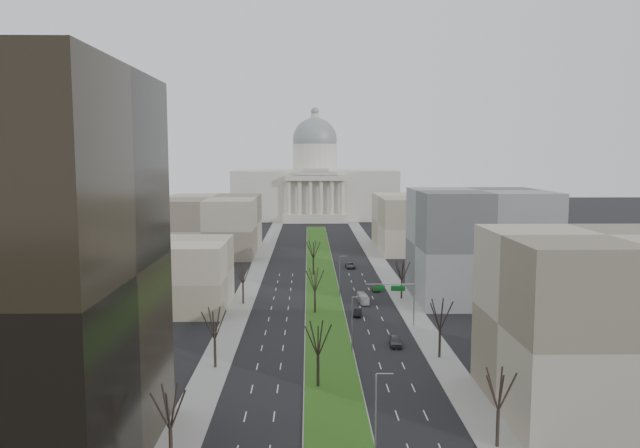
{
  "coord_description": "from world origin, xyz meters",
  "views": [
    {
      "loc": [
        -3.26,
        -42.22,
        31.63
      ],
      "look_at": [
        -0.45,
        108.8,
        14.84
      ],
      "focal_mm": 35.0,
      "sensor_mm": 36.0,
      "label": 1
    }
  ],
  "objects": [
    {
      "name": "ground",
      "position": [
        0.0,
        120.0,
        0.0
      ],
      "size": [
        600.0,
        600.0,
        0.0
      ],
      "primitive_type": "plane",
      "color": "black",
      "rests_on": "ground"
    },
    {
      "name": "sidewalk_left",
      "position": [
        -17.5,
        95.0,
        0.07
      ],
      "size": [
        5.0,
        330.0,
        0.15
      ],
      "primitive_type": "cube",
      "color": "gray",
      "rests_on": "ground"
    },
    {
      "name": "tree_left_far",
      "position": [
        -17.2,
        88.0,
        6.84
      ],
      "size": [
        5.28,
        5.28,
        9.5
      ],
      "color": "black",
      "rests_on": "ground"
    },
    {
      "name": "tree_median_c",
      "position": [
        -2.0,
        120.0,
        7.0
      ],
      "size": [
        5.4,
        5.4,
        9.72
      ],
      "color": "black",
      "rests_on": "ground"
    },
    {
      "name": "tree_median_b",
      "position": [
        -2.0,
        80.0,
        7.0
      ],
      "size": [
        5.4,
        5.4,
        9.72
      ],
      "color": "black",
      "rests_on": "ground"
    },
    {
      "name": "building_far_right",
      "position": [
        35.0,
        165.0,
        9.0
      ],
      "size": [
        30.0,
        40.0,
        18.0
      ],
      "primitive_type": "cube",
      "color": "tan",
      "rests_on": "ground"
    },
    {
      "name": "streetlamp_median_b",
      "position": [
        3.76,
        55.0,
        4.81
      ],
      "size": [
        1.9,
        0.2,
        9.16
      ],
      "color": "gray",
      "rests_on": "ground"
    },
    {
      "name": "streetlamp_median_c",
      "position": [
        3.76,
        95.0,
        4.81
      ],
      "size": [
        1.9,
        0.2,
        9.16
      ],
      "color": "gray",
      "rests_on": "ground"
    },
    {
      "name": "building_beige_left",
      "position": [
        -33.0,
        85.0,
        7.0
      ],
      "size": [
        26.0,
        22.0,
        14.0
      ],
      "primitive_type": "cube",
      "color": "tan",
      "rests_on": "ground"
    },
    {
      "name": "mast_arm_signs",
      "position": [
        13.49,
        70.03,
        6.11
      ],
      "size": [
        9.12,
        0.24,
        8.09
      ],
      "color": "gray",
      "rests_on": "ground"
    },
    {
      "name": "car_black",
      "position": [
        6.39,
        77.95,
        0.71
      ],
      "size": [
        2.05,
        4.47,
        1.42
      ],
      "primitive_type": "imported",
      "rotation": [
        0.0,
        0.0,
        -0.13
      ],
      "color": "black",
      "rests_on": "ground"
    },
    {
      "name": "car_red",
      "position": [
        12.6,
        100.82,
        0.68
      ],
      "size": [
        2.44,
        4.9,
        1.37
      ],
      "primitive_type": "imported",
      "rotation": [
        0.0,
        0.0,
        -0.11
      ],
      "color": "#63110D",
      "rests_on": "ground"
    },
    {
      "name": "streetlamp_median_a",
      "position": [
        3.76,
        20.0,
        4.81
      ],
      "size": [
        1.9,
        0.2,
        9.16
      ],
      "color": "gray",
      "rests_on": "ground"
    },
    {
      "name": "building_grey_right",
      "position": [
        34.0,
        92.0,
        12.0
      ],
      "size": [
        28.0,
        26.0,
        24.0
      ],
      "primitive_type": "cube",
      "color": "#5D5E61",
      "rests_on": "ground"
    },
    {
      "name": "building_tan_right",
      "position": [
        33.0,
        32.0,
        11.0
      ],
      "size": [
        26.0,
        24.0,
        22.0
      ],
      "primitive_type": "cube",
      "color": "gray",
      "rests_on": "ground"
    },
    {
      "name": "tree_right_far",
      "position": [
        17.2,
        92.0,
        6.53
      ],
      "size": [
        5.04,
        5.04,
        9.07
      ],
      "color": "black",
      "rests_on": "ground"
    },
    {
      "name": "car_grey_far",
      "position": [
        8.48,
        130.31,
        0.76
      ],
      "size": [
        2.72,
        5.54,
        1.51
      ],
      "primitive_type": "imported",
      "rotation": [
        0.0,
        0.0,
        0.04
      ],
      "color": "#44464B",
      "rests_on": "ground"
    },
    {
      "name": "sidewalk_right",
      "position": [
        17.5,
        95.0,
        0.07
      ],
      "size": [
        5.0,
        330.0,
        0.15
      ],
      "primitive_type": "cube",
      "color": "gray",
      "rests_on": "ground"
    },
    {
      "name": "car_grey_near",
      "position": [
        11.2,
        58.41,
        0.84
      ],
      "size": [
        2.26,
        5.04,
        1.68
      ],
      "primitive_type": "imported",
      "rotation": [
        0.0,
        0.0,
        -0.06
      ],
      "color": "#45464C",
      "rests_on": "ground"
    },
    {
      "name": "tree_left_near",
      "position": [
        -17.2,
        18.0,
        6.61
      ],
      "size": [
        5.1,
        5.1,
        9.18
      ],
      "color": "black",
      "rests_on": "ground"
    },
    {
      "name": "tree_median_a",
      "position": [
        -2.0,
        40.0,
        7.0
      ],
      "size": [
        5.4,
        5.4,
        9.72
      ],
      "color": "black",
      "rests_on": "ground"
    },
    {
      "name": "tree_right_mid",
      "position": [
        17.2,
        52.0,
        7.16
      ],
      "size": [
        5.52,
        5.52,
        9.94
      ],
      "color": "black",
      "rests_on": "ground"
    },
    {
      "name": "tree_left_mid",
      "position": [
        -17.2,
        48.0,
        7.0
      ],
      "size": [
        5.4,
        5.4,
        9.72
      ],
      "color": "black",
      "rests_on": "ground"
    },
    {
      "name": "capitol",
      "position": [
        0.0,
        269.59,
        16.31
      ],
      "size": [
        80.0,
        46.0,
        55.0
      ],
      "color": "beige",
      "rests_on": "ground"
    },
    {
      "name": "tree_right_near",
      "position": [
        17.2,
        22.0,
        6.69
      ],
      "size": [
        5.16,
        5.16,
        9.29
      ],
      "color": "black",
      "rests_on": "ground"
    },
    {
      "name": "box_van",
      "position": [
        8.46,
        88.84,
        0.98
      ],
      "size": [
        2.14,
        7.13,
        1.96
      ],
      "primitive_type": "imported",
      "rotation": [
        0.0,
        0.0,
        0.07
      ],
      "color": "silver",
      "rests_on": "ground"
    },
    {
      "name": "building_far_left",
      "position": [
        -35.0,
        160.0,
        9.0
      ],
      "size": [
        30.0,
        40.0,
        18.0
      ],
      "primitive_type": "cube",
      "color": "gray",
      "rests_on": "ground"
    },
    {
      "name": "median",
      "position": [
        0.0,
        118.99,
        0.1
      ],
      "size": [
        8.0,
        222.03,
        0.2
      ],
      "color": "#999993",
      "rests_on": "ground"
    }
  ]
}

